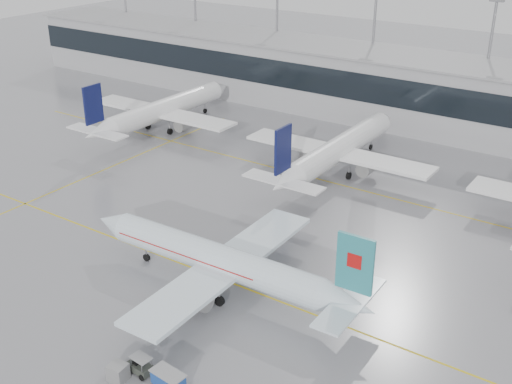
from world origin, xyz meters
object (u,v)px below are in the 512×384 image
Objects in this scene: air_canada_jet at (224,262)px; baggage_tug at (140,367)px; baggage_cart at (168,380)px; gse_unit at (118,372)px.

air_canada_jet is 14.97m from baggage_tug.
baggage_cart is (3.59, -0.32, 0.50)m from baggage_tug.
baggage_cart is 4.75m from gse_unit.
air_canada_jet is 9.74× the size of baggage_tug.
air_canada_jet is 16.58m from gse_unit.
gse_unit is (-4.52, -1.43, -0.34)m from baggage_cart.
baggage_tug reaches higher than gse_unit.
air_canada_jet is 22.70× the size of gse_unit.
baggage_tug is (1.72, -14.60, -2.82)m from air_canada_jet.
baggage_cart reaches higher than baggage_tug.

